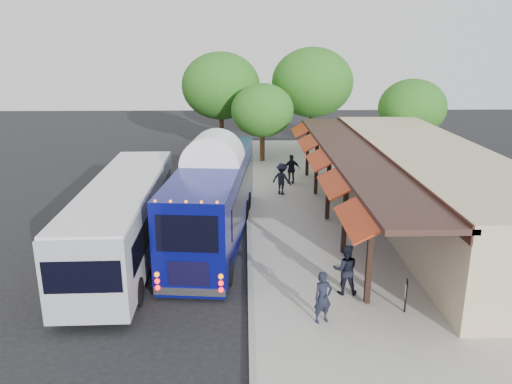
% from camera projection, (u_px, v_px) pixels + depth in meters
% --- Properties ---
extents(ground, '(90.00, 90.00, 0.00)m').
position_uv_depth(ground, '(249.00, 258.00, 19.93)').
color(ground, black).
rests_on(ground, ground).
extents(sidewalk, '(10.00, 40.00, 0.15)m').
position_uv_depth(sidewalk, '(352.00, 221.00, 23.85)').
color(sidewalk, '#9E9B93').
rests_on(sidewalk, ground).
extents(curb, '(0.20, 40.00, 0.16)m').
position_uv_depth(curb, '(249.00, 222.00, 23.74)').
color(curb, gray).
rests_on(curb, ground).
extents(station_shelter, '(8.15, 20.00, 3.60)m').
position_uv_depth(station_shelter, '(426.00, 185.00, 23.41)').
color(station_shelter, tan).
rests_on(station_shelter, ground).
extents(coach_bus, '(3.50, 11.77, 3.71)m').
position_uv_depth(coach_bus, '(214.00, 194.00, 21.45)').
color(coach_bus, '#070A5C').
rests_on(coach_bus, ground).
extents(city_bus, '(2.77, 11.53, 3.08)m').
position_uv_depth(city_bus, '(124.00, 216.00, 19.67)').
color(city_bus, gray).
rests_on(city_bus, ground).
extents(ped_a, '(0.69, 0.57, 1.62)m').
position_uv_depth(ped_a, '(323.00, 298.00, 14.92)').
color(ped_a, black).
rests_on(ped_a, sidewalk).
extents(ped_b, '(0.90, 0.73, 1.74)m').
position_uv_depth(ped_b, '(345.00, 269.00, 16.61)').
color(ped_b, black).
rests_on(ped_b, sidewalk).
extents(ped_c, '(1.09, 0.60, 1.76)m').
position_uv_depth(ped_c, '(292.00, 169.00, 29.63)').
color(ped_c, black).
rests_on(ped_c, sidewalk).
extents(ped_d, '(1.31, 1.15, 1.76)m').
position_uv_depth(ped_d, '(282.00, 179.00, 27.55)').
color(ped_d, black).
rests_on(ped_d, sidewalk).
extents(sign_board, '(0.17, 0.47, 1.04)m').
position_uv_depth(sign_board, '(406.00, 292.00, 15.49)').
color(sign_board, black).
rests_on(sign_board, sidewalk).
extents(tree_left, '(4.37, 4.37, 5.60)m').
position_uv_depth(tree_left, '(262.00, 110.00, 34.62)').
color(tree_left, '#382314').
rests_on(tree_left, ground).
extents(tree_mid, '(6.22, 6.22, 7.96)m').
position_uv_depth(tree_mid, '(312.00, 82.00, 38.08)').
color(tree_mid, '#382314').
rests_on(tree_mid, ground).
extents(tree_right, '(4.62, 4.62, 5.91)m').
position_uv_depth(tree_right, '(412.00, 108.00, 34.28)').
color(tree_right, '#382314').
rests_on(tree_right, ground).
extents(tree_far, '(5.95, 5.95, 7.62)m').
position_uv_depth(tree_far, '(221.00, 86.00, 37.78)').
color(tree_far, '#382314').
rests_on(tree_far, ground).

